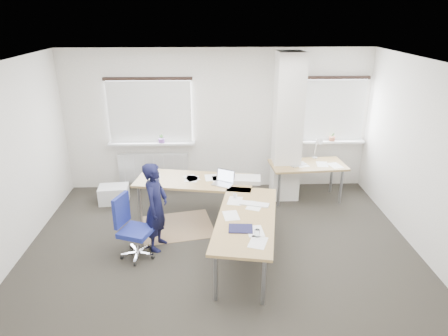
{
  "coord_description": "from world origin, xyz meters",
  "views": [
    {
      "loc": [
        -0.14,
        -5.17,
        3.45
      ],
      "look_at": [
        0.08,
        0.9,
        1.03
      ],
      "focal_mm": 32.0,
      "sensor_mm": 36.0,
      "label": 1
    }
  ],
  "objects_px": {
    "desk_side": "(307,166)",
    "task_chair": "(135,240)",
    "person": "(156,207)",
    "desk_main": "(221,198)"
  },
  "relations": [
    {
      "from": "desk_main",
      "to": "task_chair",
      "type": "height_order",
      "value": "task_chair"
    },
    {
      "from": "desk_main",
      "to": "desk_side",
      "type": "relative_size",
      "value": 2.05
    },
    {
      "from": "desk_main",
      "to": "task_chair",
      "type": "bearing_deg",
      "value": -148.74
    },
    {
      "from": "desk_main",
      "to": "person",
      "type": "bearing_deg",
      "value": -155.36
    },
    {
      "from": "desk_side",
      "to": "task_chair",
      "type": "relative_size",
      "value": 1.48
    },
    {
      "from": "desk_side",
      "to": "task_chair",
      "type": "bearing_deg",
      "value": -152.5
    },
    {
      "from": "person",
      "to": "desk_main",
      "type": "bearing_deg",
      "value": -61.25
    },
    {
      "from": "desk_main",
      "to": "task_chair",
      "type": "relative_size",
      "value": 3.04
    },
    {
      "from": "person",
      "to": "desk_side",
      "type": "bearing_deg",
      "value": -44.8
    },
    {
      "from": "desk_main",
      "to": "desk_side",
      "type": "height_order",
      "value": "desk_side"
    }
  ]
}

